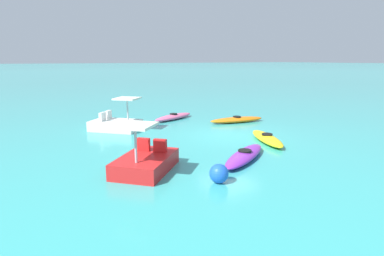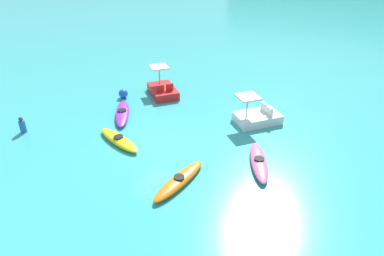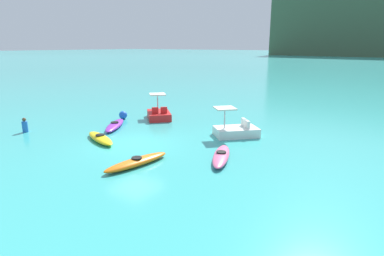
# 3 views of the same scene
# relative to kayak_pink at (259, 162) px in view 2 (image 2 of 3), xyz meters

# --- Properties ---
(ground_plane) EXTENTS (600.00, 600.00, 0.00)m
(ground_plane) POSITION_rel_kayak_pink_xyz_m (-4.91, -0.59, -0.16)
(ground_plane) COLOR #38ADA8
(kayak_pink) EXTENTS (1.92, 3.17, 0.37)m
(kayak_pink) POSITION_rel_kayak_pink_xyz_m (0.00, 0.00, 0.00)
(kayak_pink) COLOR pink
(kayak_pink) RESTS_ON ground_plane
(kayak_yellow) EXTENTS (3.11, 1.75, 0.37)m
(kayak_yellow) POSITION_rel_kayak_pink_xyz_m (-6.81, -1.24, 0.00)
(kayak_yellow) COLOR yellow
(kayak_yellow) RESTS_ON ground_plane
(kayak_purple) EXTENTS (2.44, 3.18, 0.37)m
(kayak_purple) POSITION_rel_kayak_pink_xyz_m (-8.38, 1.21, 0.00)
(kayak_purple) COLOR purple
(kayak_purple) RESTS_ON ground_plane
(kayak_orange) EXTENTS (1.17, 3.34, 0.37)m
(kayak_orange) POSITION_rel_kayak_pink_xyz_m (-2.61, -2.75, -0.00)
(kayak_orange) COLOR orange
(kayak_orange) RESTS_ON ground_plane
(pedal_boat_red) EXTENTS (2.77, 2.74, 1.68)m
(pedal_boat_red) POSITION_rel_kayak_pink_xyz_m (-7.77, 4.74, 0.17)
(pedal_boat_red) COLOR red
(pedal_boat_red) RESTS_ON ground_plane
(pedal_boat_white) EXTENTS (2.75, 2.77, 1.68)m
(pedal_boat_white) POSITION_rel_kayak_pink_xyz_m (-1.25, 3.85, 0.17)
(pedal_boat_white) COLOR white
(pedal_boat_white) RESTS_ON ground_plane
(buoy_blue) EXTENTS (0.57, 0.57, 0.57)m
(buoy_blue) POSITION_rel_kayak_pink_xyz_m (-9.77, 3.24, 0.12)
(buoy_blue) COLOR blue
(buoy_blue) RESTS_ON ground_plane
(person_near_shore) EXTENTS (0.45, 0.45, 0.88)m
(person_near_shore) POSITION_rel_kayak_pink_xyz_m (-11.95, -2.58, 0.22)
(person_near_shore) COLOR blue
(person_near_shore) RESTS_ON ground_plane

